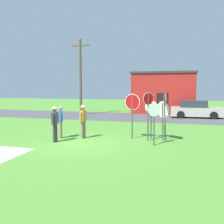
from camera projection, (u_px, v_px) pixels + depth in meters
The scene contains 14 objects.
ground_plane at pixel (78, 143), 12.02m from camera, with size 80.00×80.00×0.00m, color #518E33.
street_asphalt at pixel (126, 117), 22.55m from camera, with size 60.00×6.40×0.01m, color #4C4C51.
building_background at pixel (164, 92), 26.51m from camera, with size 6.40×5.32×4.19m.
utility_pole at pixel (80, 76), 24.04m from camera, with size 1.80×0.24×7.19m.
parked_car_on_street at pixel (195, 110), 21.88m from camera, with size 4.39×2.20×1.51m.
stop_sign_center_cluster at pixel (148, 109), 12.33m from camera, with size 0.45×0.44×2.42m.
stop_sign_far_back at pixel (165, 110), 12.01m from camera, with size 0.18×0.65×2.40m.
stop_sign_rear_left at pixel (154, 117), 11.44m from camera, with size 0.55×0.35×1.96m.
stop_sign_leaning_right at pixel (151, 113), 12.87m from camera, with size 0.63×0.13×1.99m.
stop_sign_nearest at pixel (163, 114), 12.64m from camera, with size 0.65×0.62×1.97m.
stop_sign_rear_right at pixel (132, 108), 12.89m from camera, with size 0.81×0.22×2.34m.
person_with_sunhat at pixel (83, 120), 13.06m from camera, with size 0.31×0.56×1.74m.
person_in_teal at pixel (55, 122), 12.18m from camera, with size 0.31×0.57×1.74m.
person_in_blue at pixel (61, 120), 13.09m from camera, with size 0.35×0.53×1.69m.
Camera 1 is at (4.65, -10.97, 2.70)m, focal length 40.07 mm.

